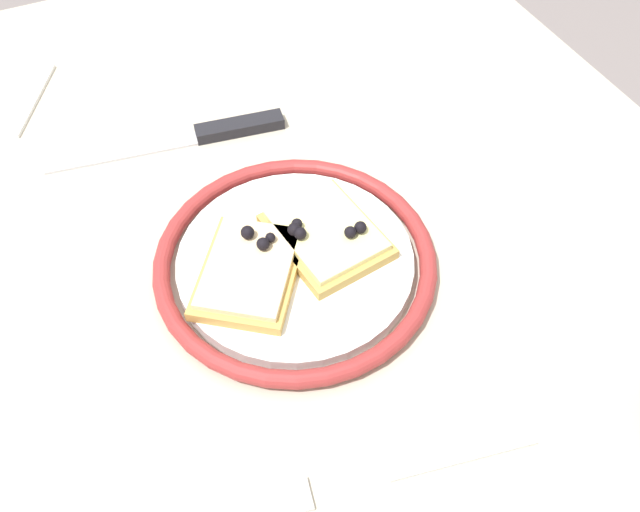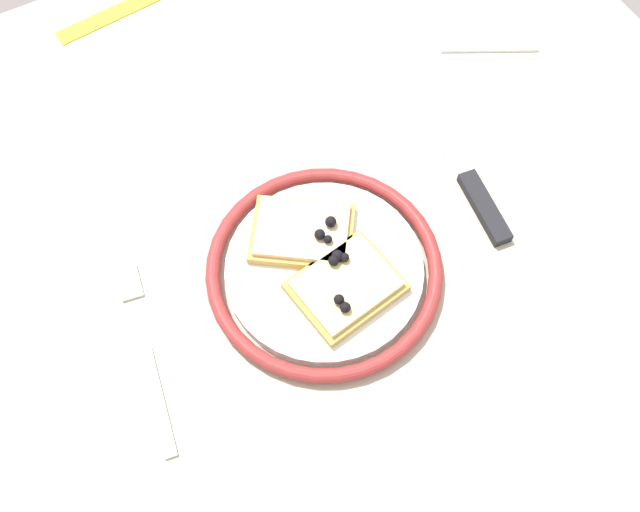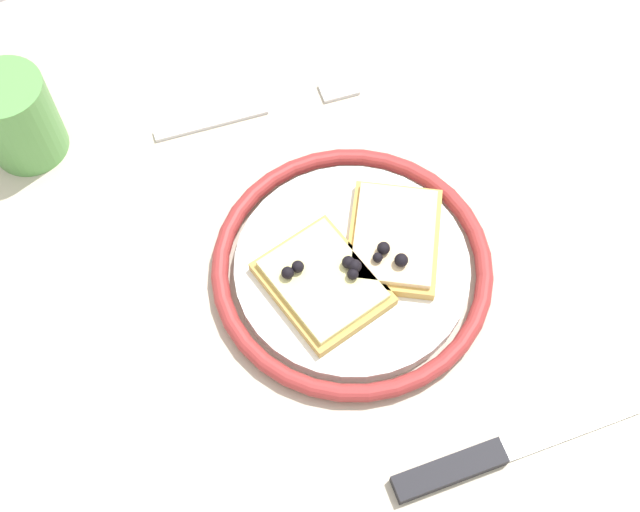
{
  "view_description": "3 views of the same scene",
  "coord_description": "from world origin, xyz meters",
  "px_view_note": "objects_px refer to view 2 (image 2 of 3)",
  "views": [
    {
      "loc": [
        -0.36,
        0.08,
        1.19
      ],
      "look_at": [
        -0.04,
        -0.07,
        0.74
      ],
      "focal_mm": 37.14,
      "sensor_mm": 36.0,
      "label": 1
    },
    {
      "loc": [
        -0.19,
        -0.32,
        1.38
      ],
      "look_at": [
        -0.04,
        -0.04,
        0.76
      ],
      "focal_mm": 39.19,
      "sensor_mm": 36.0,
      "label": 2
    },
    {
      "loc": [
        0.24,
        -0.22,
        1.38
      ],
      "look_at": [
        -0.05,
        -0.07,
        0.77
      ],
      "focal_mm": 47.04,
      "sensor_mm": 36.0,
      "label": 3
    }
  ],
  "objects_px": {
    "pizza_slice_far": "(303,232)",
    "plate": "(324,269)",
    "pizza_slice_near": "(346,285)",
    "fork": "(147,354)",
    "dining_table": "(331,258)",
    "knife": "(470,184)",
    "napkin": "(483,11)"
  },
  "relations": [
    {
      "from": "knife",
      "to": "napkin",
      "type": "distance_m",
      "value": 0.26
    },
    {
      "from": "napkin",
      "to": "fork",
      "type": "bearing_deg",
      "value": -158.34
    },
    {
      "from": "plate",
      "to": "pizza_slice_far",
      "type": "relative_size",
      "value": 1.88
    },
    {
      "from": "plate",
      "to": "pizza_slice_far",
      "type": "height_order",
      "value": "pizza_slice_far"
    },
    {
      "from": "pizza_slice_near",
      "to": "fork",
      "type": "xyz_separation_m",
      "value": [
        -0.2,
        0.04,
        -0.02
      ]
    },
    {
      "from": "dining_table",
      "to": "pizza_slice_near",
      "type": "relative_size",
      "value": 8.66
    },
    {
      "from": "pizza_slice_near",
      "to": "fork",
      "type": "distance_m",
      "value": 0.2
    },
    {
      "from": "dining_table",
      "to": "napkin",
      "type": "relative_size",
      "value": 7.13
    },
    {
      "from": "pizza_slice_far",
      "to": "knife",
      "type": "relative_size",
      "value": 0.53
    },
    {
      "from": "dining_table",
      "to": "fork",
      "type": "bearing_deg",
      "value": -169.51
    },
    {
      "from": "dining_table",
      "to": "fork",
      "type": "xyz_separation_m",
      "value": [
        -0.23,
        -0.04,
        0.09
      ]
    },
    {
      "from": "pizza_slice_far",
      "to": "knife",
      "type": "xyz_separation_m",
      "value": [
        0.19,
        -0.03,
        -0.02
      ]
    },
    {
      "from": "dining_table",
      "to": "napkin",
      "type": "xyz_separation_m",
      "value": [
        0.32,
        0.17,
        0.09
      ]
    },
    {
      "from": "pizza_slice_far",
      "to": "plate",
      "type": "bearing_deg",
      "value": -87.03
    },
    {
      "from": "fork",
      "to": "dining_table",
      "type": "bearing_deg",
      "value": 10.49
    },
    {
      "from": "dining_table",
      "to": "knife",
      "type": "relative_size",
      "value": 4.01
    },
    {
      "from": "dining_table",
      "to": "pizza_slice_near",
      "type": "distance_m",
      "value": 0.14
    },
    {
      "from": "pizza_slice_near",
      "to": "fork",
      "type": "bearing_deg",
      "value": 169.41
    },
    {
      "from": "pizza_slice_near",
      "to": "fork",
      "type": "height_order",
      "value": "pizza_slice_near"
    },
    {
      "from": "fork",
      "to": "napkin",
      "type": "bearing_deg",
      "value": 21.66
    },
    {
      "from": "dining_table",
      "to": "pizza_slice_far",
      "type": "xyz_separation_m",
      "value": [
        -0.04,
        -0.01,
        0.11
      ]
    },
    {
      "from": "pizza_slice_near",
      "to": "pizza_slice_far",
      "type": "height_order",
      "value": "same"
    },
    {
      "from": "pizza_slice_near",
      "to": "fork",
      "type": "relative_size",
      "value": 0.55
    },
    {
      "from": "dining_table",
      "to": "fork",
      "type": "distance_m",
      "value": 0.25
    },
    {
      "from": "dining_table",
      "to": "pizza_slice_far",
      "type": "height_order",
      "value": "pizza_slice_far"
    },
    {
      "from": "plate",
      "to": "napkin",
      "type": "bearing_deg",
      "value": 32.25
    },
    {
      "from": "dining_table",
      "to": "pizza_slice_far",
      "type": "bearing_deg",
      "value": -170.22
    },
    {
      "from": "napkin",
      "to": "plate",
      "type": "bearing_deg",
      "value": -147.75
    },
    {
      "from": "pizza_slice_near",
      "to": "napkin",
      "type": "distance_m",
      "value": 0.43
    },
    {
      "from": "fork",
      "to": "napkin",
      "type": "relative_size",
      "value": 1.49
    },
    {
      "from": "pizza_slice_near",
      "to": "napkin",
      "type": "xyz_separation_m",
      "value": [
        0.35,
        0.25,
        -0.02
      ]
    },
    {
      "from": "dining_table",
      "to": "plate",
      "type": "distance_m",
      "value": 0.11
    }
  ]
}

